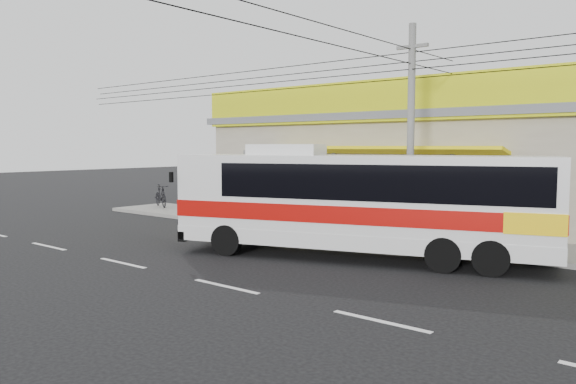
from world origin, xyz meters
The scene contains 8 objects.
ground centered at (0.00, 0.00, 0.00)m, with size 120.00×120.00×0.00m, color black.
sidewalk centered at (0.00, 6.00, 0.07)m, with size 30.00×3.20×0.15m, color slate.
lane_markings centered at (0.00, -2.50, 0.00)m, with size 50.00×0.12×0.01m, color silver, non-canonical shape.
storefront_building centered at (-0.01, 11.54, 2.30)m, with size 22.60×9.20×5.70m.
coach_bus centered at (0.74, 2.18, 1.73)m, with size 10.66×5.35×3.23m.
motorbike_red centered at (-8.21, 4.73, 0.65)m, with size 0.66×1.90×1.00m, color maroon.
motorbike_dark centered at (-13.50, 6.18, 0.72)m, with size 0.53×1.88×1.13m, color black.
utility_pole centered at (1.00, 4.40, 5.66)m, with size 34.00×14.00×6.86m.
Camera 1 is at (9.01, -11.26, 3.18)m, focal length 35.00 mm.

